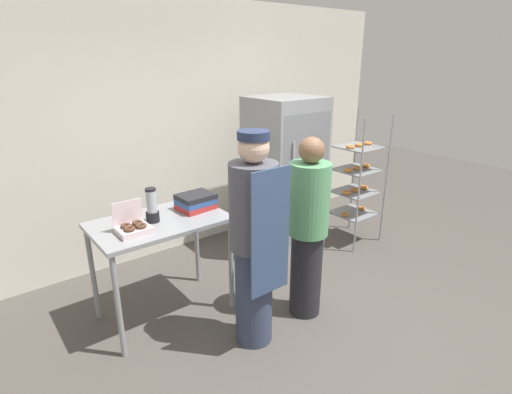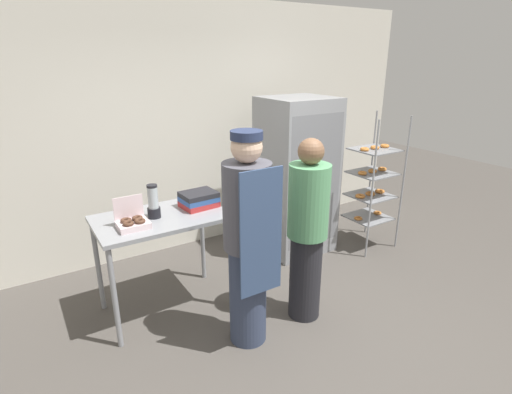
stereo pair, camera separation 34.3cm
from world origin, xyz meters
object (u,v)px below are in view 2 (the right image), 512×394
object	(u,v)px
binder_stack	(199,199)
person_baker	(248,240)
blender_pitcher	(153,203)
baking_rack	(371,183)
person_customer	(307,231)
refrigerator	(296,176)
donut_box	(133,222)

from	to	relation	value
binder_stack	person_baker	distance (m)	0.82
binder_stack	blender_pitcher	bearing A→B (deg)	-175.57
binder_stack	person_baker	bearing A→B (deg)	-87.42
baking_rack	person_customer	xyz separation A→B (m)	(-1.57, -0.73, 0.03)
refrigerator	binder_stack	size ratio (longest dim) A/B	5.48
donut_box	person_customer	distance (m)	1.45
donut_box	refrigerator	bearing A→B (deg)	13.87
donut_box	baking_rack	bearing A→B (deg)	1.72
baking_rack	donut_box	world-z (taller)	baking_rack
person_baker	blender_pitcher	bearing A→B (deg)	121.14
person_baker	refrigerator	bearing A→B (deg)	40.56
blender_pitcher	person_customer	bearing A→B (deg)	-35.52
refrigerator	blender_pitcher	size ratio (longest dim) A/B	6.16
refrigerator	blender_pitcher	world-z (taller)	refrigerator
baking_rack	binder_stack	bearing A→B (deg)	178.26
person_baker	person_customer	xyz separation A→B (m)	(0.60, 0.01, -0.08)
refrigerator	person_customer	xyz separation A→B (m)	(-0.76, -1.15, -0.07)
baking_rack	donut_box	bearing A→B (deg)	-178.28
refrigerator	donut_box	bearing A→B (deg)	-166.13
person_baker	baking_rack	bearing A→B (deg)	18.95
blender_pitcher	person_customer	distance (m)	1.34
donut_box	person_baker	size ratio (longest dim) A/B	0.14
blender_pitcher	binder_stack	size ratio (longest dim) A/B	0.89
binder_stack	donut_box	bearing A→B (deg)	-166.76
baking_rack	blender_pitcher	size ratio (longest dim) A/B	5.48
baking_rack	blender_pitcher	world-z (taller)	baking_rack
baking_rack	person_customer	size ratio (longest dim) A/B	0.99
person_customer	donut_box	bearing A→B (deg)	153.41
donut_box	binder_stack	world-z (taller)	donut_box
baking_rack	donut_box	size ratio (longest dim) A/B	6.55
baking_rack	person_baker	size ratio (longest dim) A/B	0.92
refrigerator	binder_stack	world-z (taller)	refrigerator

